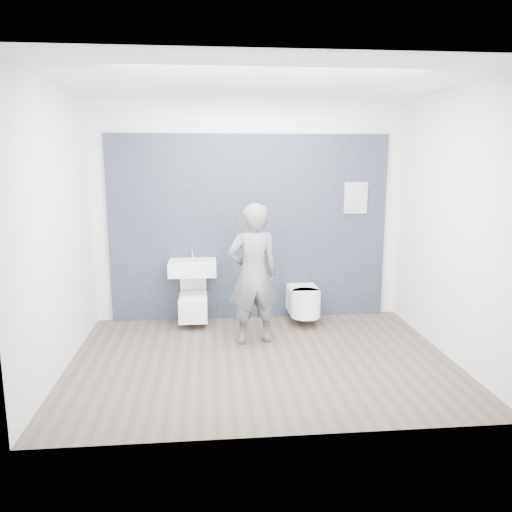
{
  "coord_description": "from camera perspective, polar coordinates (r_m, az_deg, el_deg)",
  "views": [
    {
      "loc": [
        -0.54,
        -4.94,
        2.08
      ],
      "look_at": [
        0.0,
        0.6,
        1.0
      ],
      "focal_mm": 35.0,
      "sensor_mm": 36.0,
      "label": 1
    }
  ],
  "objects": [
    {
      "name": "toilet_square",
      "position": [
        6.4,
        -7.17,
        -5.58
      ],
      "size": [
        0.35,
        0.51,
        0.65
      ],
      "color": "white",
      "rests_on": "ground"
    },
    {
      "name": "info_placard",
      "position": [
        6.97,
        10.83,
        -6.59
      ],
      "size": [
        0.31,
        0.03,
        0.41
      ],
      "primitive_type": "cube",
      "color": "silver",
      "rests_on": "ground"
    },
    {
      "name": "room_shell",
      "position": [
        4.99,
        0.67,
        7.05
      ],
      "size": [
        4.0,
        4.0,
        4.0
      ],
      "color": "white",
      "rests_on": "ground"
    },
    {
      "name": "visitor",
      "position": [
        5.63,
        -0.35,
        -2.11
      ],
      "size": [
        0.65,
        0.48,
        1.61
      ],
      "primitive_type": "imported",
      "rotation": [
        0.0,
        0.0,
        3.32
      ],
      "color": "slate",
      "rests_on": "ground"
    },
    {
      "name": "washbasin",
      "position": [
        6.31,
        -7.27,
        -1.28
      ],
      "size": [
        0.59,
        0.44,
        0.44
      ],
      "color": "white",
      "rests_on": "ground"
    },
    {
      "name": "toilet_rounded",
      "position": [
        6.44,
        5.5,
        -5.15
      ],
      "size": [
        0.37,
        0.63,
        0.34
      ],
      "color": "white",
      "rests_on": "ground"
    },
    {
      "name": "tile_wall",
      "position": [
        6.76,
        -0.71,
        -6.94
      ],
      "size": [
        3.6,
        0.06,
        2.4
      ],
      "primitive_type": "cube",
      "color": "black",
      "rests_on": "ground"
    },
    {
      "name": "ground",
      "position": [
        5.39,
        0.63,
        -11.72
      ],
      "size": [
        4.0,
        4.0,
        0.0
      ],
      "primitive_type": "plane",
      "color": "brown",
      "rests_on": "ground"
    }
  ]
}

